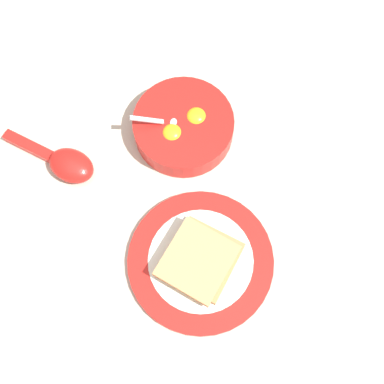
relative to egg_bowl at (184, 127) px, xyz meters
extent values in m
plane|color=beige|center=(-0.21, 0.00, -0.02)|extent=(3.00, 3.00, 0.00)
cylinder|color=red|center=(0.00, 0.00, 0.00)|extent=(0.16, 0.16, 0.04)
cylinder|color=white|center=(0.00, 0.00, 0.00)|extent=(0.13, 0.13, 0.02)
ellipsoid|color=yellow|center=(-0.02, 0.01, 0.02)|extent=(0.03, 0.03, 0.02)
ellipsoid|color=yellow|center=(0.01, -0.02, 0.02)|extent=(0.03, 0.03, 0.02)
cylinder|color=black|center=(0.00, -0.02, 0.01)|extent=(0.03, 0.03, 0.00)
ellipsoid|color=silver|center=(0.00, 0.02, 0.02)|extent=(0.03, 0.02, 0.01)
cube|color=silver|center=(-0.02, 0.05, 0.03)|extent=(0.02, 0.05, 0.03)
cylinder|color=red|center=(-0.21, -0.07, -0.02)|extent=(0.22, 0.22, 0.01)
cylinder|color=white|center=(-0.21, -0.07, -0.01)|extent=(0.16, 0.16, 0.00)
cube|color=tan|center=(-0.21, -0.07, 0.00)|extent=(0.12, 0.12, 0.01)
cube|color=tan|center=(-0.21, -0.06, 0.01)|extent=(0.12, 0.12, 0.01)
ellipsoid|color=red|center=(-0.10, 0.16, 0.00)|extent=(0.07, 0.09, 0.03)
cube|color=red|center=(-0.08, 0.24, -0.01)|extent=(0.04, 0.10, 0.02)
camera|label=1|loc=(-0.37, -0.09, 0.77)|focal=50.00mm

